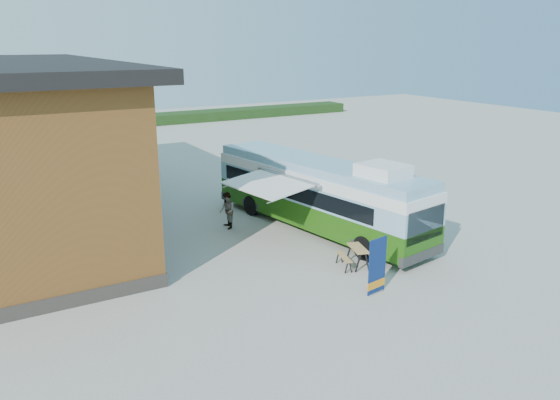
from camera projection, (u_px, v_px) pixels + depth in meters
ground at (320, 252)px, 22.37m from camera, size 100.00×100.00×0.00m
barn at (5, 150)px, 24.65m from camera, size 9.60×21.20×7.50m
hedge at (182, 117)px, 57.66m from camera, size 40.00×3.00×1.00m
bus at (318, 192)px, 24.70m from camera, size 4.49×12.19×3.67m
awning at (270, 179)px, 23.16m from camera, size 3.00×4.20×0.50m
banner at (377, 271)px, 18.55m from camera, size 0.86×0.28×2.00m
picnic_table at (358, 252)px, 20.80m from camera, size 1.64×1.54×0.77m
person_a at (124, 198)px, 26.54m from camera, size 0.81×0.65×1.94m
person_b at (227, 211)px, 24.99m from camera, size 0.76×0.91×1.70m
slurry_tanker at (86, 156)px, 33.78m from camera, size 2.06×6.91×2.55m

